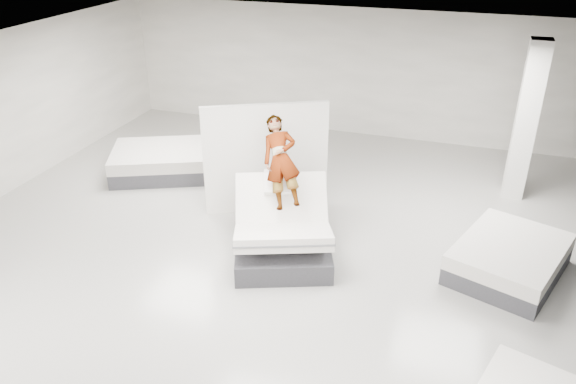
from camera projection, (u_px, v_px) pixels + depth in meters
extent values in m
plane|color=#A3A09A|center=(252.00, 280.00, 8.98)|extent=(14.00, 14.00, 0.00)
plane|color=#28282B|center=(245.00, 85.00, 7.53)|extent=(14.00, 14.00, 0.00)
cube|color=white|center=(353.00, 73.00, 14.18)|extent=(12.00, 0.04, 3.20)
cube|color=#3D3C42|center=(282.00, 243.00, 9.65)|extent=(2.20, 2.49, 0.36)
cube|color=white|center=(281.00, 203.00, 9.63)|extent=(1.78, 1.40, 0.89)
cube|color=slate|center=(281.00, 203.00, 9.63)|extent=(1.75, 1.29, 0.76)
cube|color=white|center=(283.00, 236.00, 9.04)|extent=(1.83, 1.55, 0.47)
cube|color=slate|center=(283.00, 236.00, 9.04)|extent=(1.84, 1.53, 0.29)
cube|color=white|center=(281.00, 182.00, 9.55)|extent=(0.68, 0.58, 0.39)
imported|color=slate|center=(281.00, 177.00, 9.42)|extent=(1.10, 1.64, 1.26)
cube|color=black|center=(295.00, 196.00, 9.20)|extent=(0.10, 0.15, 0.08)
cube|color=white|center=(266.00, 159.00, 10.63)|extent=(2.15, 1.19, 2.16)
cube|color=#3D3C42|center=(508.00, 265.00, 9.10)|extent=(2.05, 2.35, 0.29)
cube|color=white|center=(511.00, 251.00, 8.98)|extent=(2.05, 2.35, 0.25)
cube|color=#3D3C42|center=(162.00, 166.00, 12.54)|extent=(2.56, 2.30, 0.32)
cube|color=white|center=(161.00, 155.00, 12.41)|extent=(2.56, 2.30, 0.26)
cube|color=white|center=(526.00, 122.00, 10.93)|extent=(0.40, 0.40, 3.20)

